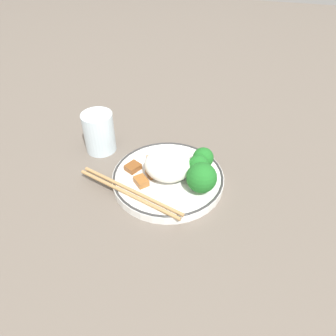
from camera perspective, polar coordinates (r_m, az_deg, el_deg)
The scene contains 12 objects.
ground_plane at distance 0.67m, azimuth -0.00°, elevation -2.44°, with size 3.00×3.00×0.00m, color #665B51.
plate at distance 0.66m, azimuth -0.00°, elevation -1.77°, with size 0.22×0.22×0.02m.
rice_mound at distance 0.64m, azimuth -0.26°, elevation 0.56°, with size 0.09×0.08×0.06m.
broccoli_back_left at distance 0.61m, azimuth 5.87°, elevation -1.71°, with size 0.06×0.06×0.06m.
broccoli_back_center at distance 0.64m, azimuth 5.32°, elevation 0.36°, with size 0.04×0.04×0.05m.
broccoli_back_right at distance 0.66m, azimuth 6.13°, elevation 1.72°, with size 0.04×0.04×0.05m.
meat_near_front at distance 0.67m, azimuth -6.08°, elevation 0.21°, with size 0.03×0.04×0.01m.
meat_near_left at distance 0.69m, azimuth -2.00°, elevation 1.70°, with size 0.05×0.04×0.01m.
meat_near_right at distance 0.66m, azimuth -2.83°, elevation -0.87°, with size 0.03×0.03×0.01m.
meat_near_back at distance 0.64m, azimuth -4.69°, elevation -2.32°, with size 0.04×0.04×0.01m.
chopsticks at distance 0.62m, azimuth -6.74°, elevation -4.14°, with size 0.23×0.09×0.01m.
drinking_glass at distance 0.74m, azimuth -11.91°, elevation 6.10°, with size 0.07×0.07×0.09m.
Camera 1 is at (-0.12, 0.47, 0.46)m, focal length 35.00 mm.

